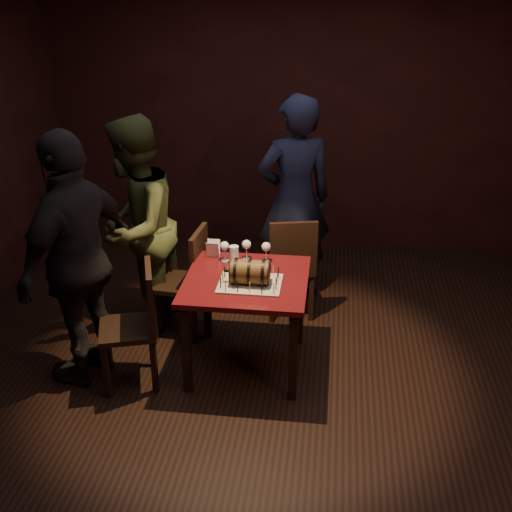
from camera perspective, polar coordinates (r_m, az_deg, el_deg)
name	(u,v)px	position (r m, az deg, el deg)	size (l,w,h in m)	color
room_shell	(264,199)	(4.35, 0.74, 5.07)	(5.04, 5.04, 2.80)	black
pub_table	(246,292)	(4.75, -0.86, -3.21)	(0.90, 0.90, 0.75)	#450B0F
cake_board	(250,284)	(4.61, -0.54, -2.47)	(0.45, 0.35, 0.01)	#AB9F8A
barrel_cake	(250,272)	(4.57, -0.56, -1.42)	(0.33, 0.19, 0.19)	brown
birthday_candles	(250,278)	(4.59, -0.55, -1.95)	(0.40, 0.30, 0.09)	#FBE996
wine_glass_left	(225,247)	(4.93, -2.82, 0.81)	(0.07, 0.07, 0.16)	silver
wine_glass_mid	(247,245)	(4.95, -0.85, 0.95)	(0.07, 0.07, 0.16)	silver
wine_glass_right	(266,248)	(4.91, 0.91, 0.75)	(0.07, 0.07, 0.16)	silver
pint_of_ale	(234,256)	(4.89, -1.97, 0.03)	(0.07, 0.07, 0.15)	silver
menu_card	(213,249)	(5.03, -3.83, 0.63)	(0.10, 0.05, 0.13)	white
chair_back	(291,262)	(5.49, 3.14, -0.57)	(0.48, 0.48, 0.93)	black
chair_left_rear	(188,276)	(5.27, -6.05, -1.80)	(0.43, 0.43, 0.93)	black
chair_left_front	(138,319)	(4.71, -10.45, -5.56)	(0.50, 0.50, 0.93)	black
person_back	(294,200)	(5.73, 3.44, 5.02)	(0.68, 0.45, 1.87)	#1A1B34
person_left_rear	(135,228)	(5.26, -10.68, 2.44)	(0.88, 0.69, 1.81)	#3B4020
person_left_front	(78,260)	(4.70, -15.54, -0.37)	(1.11, 0.46, 1.89)	black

